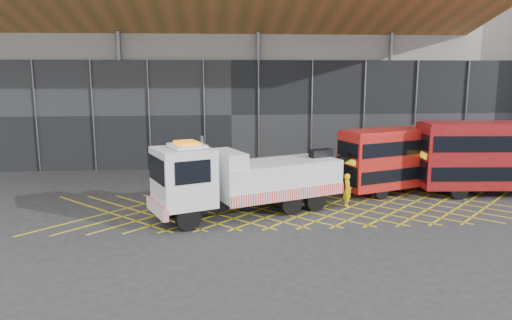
{
  "coord_description": "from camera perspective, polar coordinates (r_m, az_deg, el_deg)",
  "views": [
    {
      "loc": [
        0.72,
        -25.62,
        7.43
      ],
      "look_at": [
        3.0,
        1.5,
        2.4
      ],
      "focal_mm": 35.0,
      "sensor_mm": 36.0,
      "label": 1
    }
  ],
  "objects": [
    {
      "name": "recovery_truck",
      "position": [
        25.38,
        -1.45,
        -2.17
      ],
      "size": [
        11.35,
        6.3,
        4.06
      ],
      "rotation": [
        0.0,
        0.0,
        0.39
      ],
      "color": "black",
      "rests_on": "ground_plane"
    },
    {
      "name": "ground_plane",
      "position": [
        26.68,
        -6.19,
        -5.76
      ],
      "size": [
        120.0,
        120.0,
        0.0
      ],
      "primitive_type": "plane",
      "color": "#28282B"
    },
    {
      "name": "bus_second",
      "position": [
        32.97,
        27.05,
        0.54
      ],
      "size": [
        10.75,
        3.15,
        4.32
      ],
      "rotation": [
        0.0,
        0.0,
        -0.06
      ],
      "color": "maroon",
      "rests_on": "ground_plane"
    },
    {
      "name": "worker",
      "position": [
        27.48,
        10.41,
        -3.42
      ],
      "size": [
        0.49,
        0.7,
        1.83
      ],
      "primitive_type": "imported",
      "rotation": [
        0.0,
        0.0,
        1.65
      ],
      "color": "yellow",
      "rests_on": "ground_plane"
    },
    {
      "name": "bus_towed",
      "position": [
        31.9,
        17.34,
        0.46
      ],
      "size": [
        9.66,
        5.38,
        3.87
      ],
      "rotation": [
        0.0,
        0.0,
        0.36
      ],
      "color": "#AD140F",
      "rests_on": "ground_plane"
    },
    {
      "name": "construction_building",
      "position": [
        44.06,
        -3.32,
        12.47
      ],
      "size": [
        55.0,
        23.97,
        18.0
      ],
      "color": "gray",
      "rests_on": "ground_plane"
    },
    {
      "name": "road_markings",
      "position": [
        27.12,
        5.78,
        -5.47
      ],
      "size": [
        27.96,
        7.16,
        0.01
      ],
      "color": "yellow",
      "rests_on": "ground_plane"
    }
  ]
}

